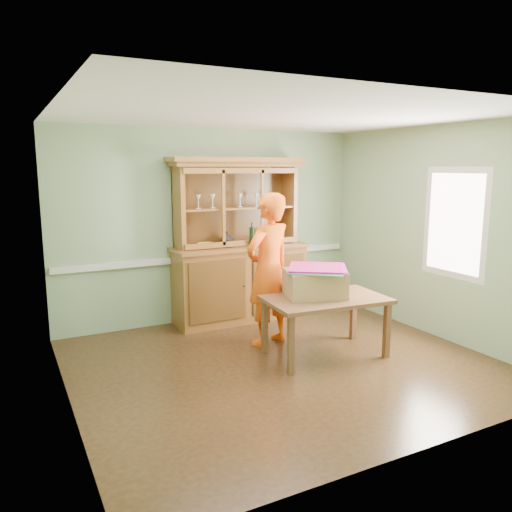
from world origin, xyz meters
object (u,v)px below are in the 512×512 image
china_hutch (239,264)px  dining_table (326,304)px  person (269,270)px  cardboard_box (315,283)px

china_hutch → dining_table: 1.76m
china_hutch → person: bearing=-95.9°
china_hutch → cardboard_box: china_hutch is taller
cardboard_box → person: 0.63m
cardboard_box → person: size_ratio=0.35×
dining_table → cardboard_box: 0.27m
dining_table → china_hutch: bearing=104.0°
dining_table → person: 0.82m
dining_table → cardboard_box: cardboard_box is taller
cardboard_box → china_hutch: bearing=97.2°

